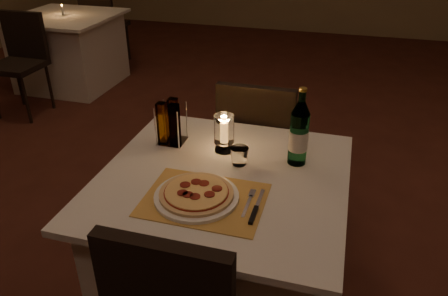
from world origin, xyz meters
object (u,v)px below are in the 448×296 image
(chair_far, at_px, (258,139))
(tumbler, at_px, (239,156))
(hurricane_candle, at_px, (224,130))
(water_bottle, at_px, (299,134))
(pizza, at_px, (196,193))
(main_table, at_px, (223,245))
(plate, at_px, (197,196))
(neighbor_table_left, at_px, (70,51))

(chair_far, distance_m, tumbler, 0.65)
(tumbler, height_order, hurricane_candle, hurricane_candle)
(water_bottle, xyz_separation_m, hurricane_candle, (-0.33, 0.02, -0.04))
(pizza, xyz_separation_m, water_bottle, (0.32, 0.37, 0.11))
(chair_far, bearing_deg, pizza, -93.20)
(main_table, height_order, tumbler, tumbler)
(plate, bearing_deg, tumbler, 72.48)
(neighbor_table_left, bearing_deg, tumbler, -43.92)
(plate, bearing_deg, neighbor_table_left, 131.66)
(water_bottle, bearing_deg, neighbor_table_left, 139.70)
(neighbor_table_left, bearing_deg, pizza, -48.34)
(chair_far, relative_size, water_bottle, 2.64)
(main_table, height_order, pizza, pizza)
(chair_far, height_order, hurricane_candle, hurricane_candle)
(hurricane_candle, bearing_deg, tumbler, -45.73)
(plate, height_order, water_bottle, water_bottle)
(main_table, distance_m, hurricane_candle, 0.51)
(tumbler, relative_size, water_bottle, 0.23)
(main_table, xyz_separation_m, chair_far, (0.00, 0.71, 0.18))
(pizza, xyz_separation_m, neighbor_table_left, (-2.34, 2.63, -0.39))
(chair_far, xyz_separation_m, water_bottle, (0.27, -0.52, 0.33))
(neighbor_table_left, bearing_deg, chair_far, -36.01)
(pizza, height_order, hurricane_candle, hurricane_candle)
(pizza, distance_m, water_bottle, 0.50)
(chair_far, bearing_deg, hurricane_candle, -95.99)
(hurricane_candle, bearing_deg, chair_far, 84.01)
(main_table, relative_size, plate, 3.12)
(plate, height_order, pizza, pizza)
(water_bottle, bearing_deg, hurricane_candle, 177.28)
(tumbler, bearing_deg, plate, -107.52)
(water_bottle, relative_size, hurricane_candle, 1.97)
(main_table, xyz_separation_m, hurricane_candle, (-0.05, 0.21, 0.47))
(plate, xyz_separation_m, water_bottle, (0.32, 0.37, 0.13))
(pizza, bearing_deg, chair_far, 86.80)
(plate, bearing_deg, main_table, 74.48)
(chair_far, relative_size, pizza, 3.21)
(main_table, bearing_deg, neighbor_table_left, 134.28)
(tumbler, bearing_deg, chair_far, 93.92)
(tumbler, relative_size, hurricane_candle, 0.46)
(water_bottle, relative_size, neighbor_table_left, 0.34)
(main_table, xyz_separation_m, tumbler, (0.04, 0.11, 0.41))
(main_table, height_order, chair_far, chair_far)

